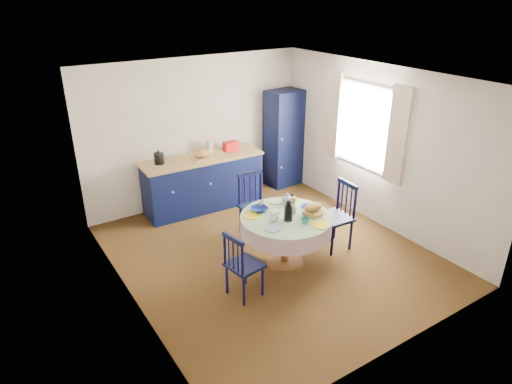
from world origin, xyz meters
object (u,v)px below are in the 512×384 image
Objects in this scene: mug_a at (274,218)px; mug_c at (292,199)px; kitchen_counter at (203,182)px; mug_b at (305,221)px; chair_far at (255,205)px; pantry_cabinet at (284,139)px; chair_right at (337,215)px; dining_table at (286,224)px; cobalt_bowl at (259,209)px; mug_d at (261,204)px; chair_left at (242,265)px.

mug_c is at bearing 30.82° from mug_a.
mug_b is (0.20, -2.50, 0.31)m from kitchen_counter.
mug_c is (0.21, -0.62, 0.28)m from chair_far.
pantry_cabinet reaches higher than kitchen_counter.
chair_right is (1.03, -2.22, 0.03)m from kitchen_counter.
cobalt_bowl is (-0.22, 0.33, 0.15)m from dining_table.
dining_table is 9.01× the size of mug_c.
kitchen_counter is 1.15× the size of pantry_cabinet.
mug_d is at bearing 163.35° from mug_c.
dining_table is 0.27m from mug_a.
dining_table is at bearing -80.94° from chair_left.
mug_a is (-0.21, -0.02, 0.16)m from dining_table.
pantry_cabinet is at bearing 54.77° from dining_table.
dining_table is at bearing -135.80° from mug_c.
chair_left is (-0.74, -2.50, -0.02)m from kitchen_counter.
mug_a is (-0.08, -2.22, 0.31)m from kitchen_counter.
mug_c is at bearing -66.20° from chair_far.
mug_a is 0.82× the size of mug_c.
chair_right is 1.20m from cobalt_bowl.
mug_a is at bearing -149.18° from mug_c.
chair_far is at bearing -142.01° from pantry_cabinet.
chair_left is 6.57× the size of mug_c.
pantry_cabinet is at bearing 46.93° from cobalt_bowl.
mug_b is (0.28, -0.28, 0.00)m from mug_a.
mug_b reaches higher than mug_a.
pantry_cabinet reaches higher than cobalt_bowl.
mug_c is at bearing 68.70° from mug_b.
chair_far is 1.23m from chair_right.
mug_d is at bearing 44.99° from cobalt_bowl.
chair_left is 1.53m from chair_far.
chair_left reaches higher than mug_c.
chair_left is at bearing -161.64° from dining_table.
pantry_cabinet is at bearing 59.07° from mug_b.
dining_table is at bearing -87.96° from chair_right.
mug_c is (0.51, 0.31, 0.01)m from mug_a.
mug_a is at bearing 135.71° from mug_b.
chair_right is at bearing -0.02° from mug_a.
pantry_cabinet reaches higher than mug_d.
kitchen_counter is 1.82m from pantry_cabinet.
chair_far is 1.01m from mug_a.
chair_right is (0.90, -0.02, -0.11)m from dining_table.
kitchen_counter is 2.22m from dining_table.
mug_d is (0.00, -1.79, 0.31)m from kitchen_counter.
cobalt_bowl is (-1.85, -1.98, -0.14)m from pantry_cabinet.
dining_table is 0.93m from chair_left.
mug_a is 0.40m from mug_b.
mug_c is at bearing -72.94° from chair_left.
mug_b is at bearing -99.56° from chair_left.
mug_b is (-1.56, -2.60, -0.12)m from pantry_cabinet.
dining_table is at bearing -72.71° from mug_d.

